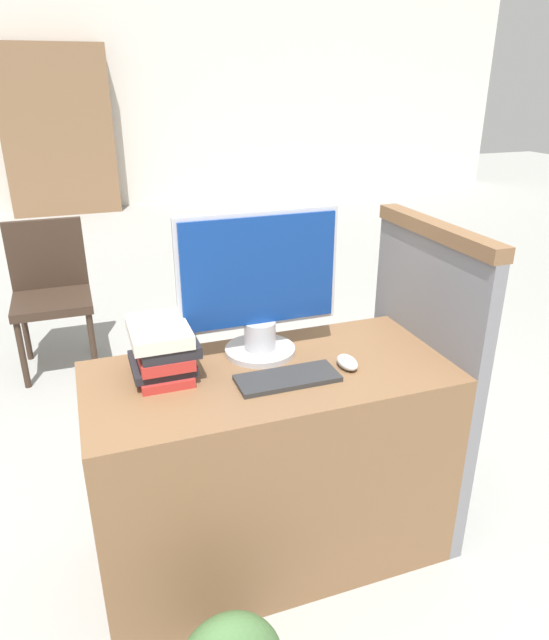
{
  "coord_description": "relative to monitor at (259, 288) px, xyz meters",
  "views": [
    {
      "loc": [
        -0.54,
        -1.27,
        1.64
      ],
      "look_at": [
        0.01,
        0.26,
        0.94
      ],
      "focal_mm": 32.0,
      "sensor_mm": 36.0,
      "label": 1
    }
  ],
  "objects": [
    {
      "name": "keyboard",
      "position": [
        0.02,
        -0.22,
        -0.23
      ],
      "size": [
        0.33,
        0.13,
        0.02
      ],
      "color": "#2D2D2D",
      "rests_on": "desk"
    },
    {
      "name": "wall_back",
      "position": [
        -0.01,
        6.45,
        0.41
      ],
      "size": [
        12.0,
        0.06,
        2.8
      ],
      "color": "silver",
      "rests_on": "ground_plane"
    },
    {
      "name": "ground_plane",
      "position": [
        -0.01,
        -0.43,
        -0.99
      ],
      "size": [
        20.0,
        20.0,
        0.0
      ],
      "primitive_type": "plane",
      "color": "#9E9E99"
    },
    {
      "name": "monitor",
      "position": [
        0.0,
        0.0,
        0.0
      ],
      "size": [
        0.55,
        0.24,
        0.5
      ],
      "color": "#B7B7BC",
      "rests_on": "desk"
    },
    {
      "name": "bookshelf_far",
      "position": [
        -0.59,
        6.21,
        0.02
      ],
      "size": [
        1.32,
        0.32,
        2.02
      ],
      "color": "#846042",
      "rests_on": "ground_plane"
    },
    {
      "name": "carrel_divider",
      "position": [
        0.61,
        -0.09,
        -0.39
      ],
      "size": [
        0.07,
        0.67,
        1.18
      ],
      "color": "slate",
      "rests_on": "ground_plane"
    },
    {
      "name": "desk",
      "position": [
        -0.01,
        -0.14,
        -0.61
      ],
      "size": [
        1.2,
        0.57,
        0.75
      ],
      "color": "brown",
      "rests_on": "ground_plane"
    },
    {
      "name": "far_chair",
      "position": [
        -0.73,
        1.74,
        -0.5
      ],
      "size": [
        0.44,
        0.44,
        0.87
      ],
      "rotation": [
        0.0,
        0.0,
        1.05
      ],
      "color": "#38281E",
      "rests_on": "ground_plane"
    },
    {
      "name": "mouse",
      "position": [
        0.24,
        -0.2,
        -0.22
      ],
      "size": [
        0.06,
        0.1,
        0.04
      ],
      "color": "silver",
      "rests_on": "desk"
    },
    {
      "name": "book_stack",
      "position": [
        -0.34,
        -0.04,
        -0.15
      ],
      "size": [
        0.21,
        0.26,
        0.17
      ],
      "color": "#B72D28",
      "rests_on": "desk"
    }
  ]
}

